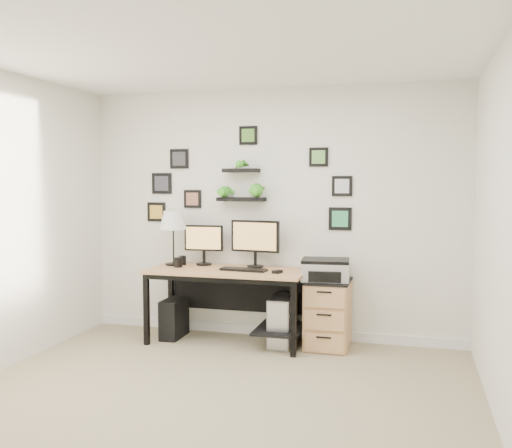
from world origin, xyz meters
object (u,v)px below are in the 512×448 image
(table_lamp, at_px, (173,222))
(mug, at_px, (178,262))
(monitor_left, at_px, (204,242))
(file_cabinet, at_px, (328,314))
(printer, at_px, (326,270))
(pc_tower_black, at_px, (174,318))
(pc_tower_grey, at_px, (283,321))
(desk, at_px, (231,281))
(monitor_right, at_px, (255,240))

(table_lamp, bearing_deg, mug, -50.04)
(monitor_left, xyz_separation_m, file_cabinet, (1.34, -0.11, -0.66))
(printer, bearing_deg, monitor_left, 174.31)
(table_lamp, xyz_separation_m, mug, (0.11, -0.13, -0.41))
(monitor_left, distance_m, pc_tower_black, 0.86)
(monitor_left, height_order, pc_tower_grey, monitor_left)
(desk, bearing_deg, monitor_left, 154.71)
(monitor_right, height_order, printer, monitor_right)
(monitor_left, xyz_separation_m, table_lamp, (-0.31, -0.08, 0.21))
(desk, height_order, mug, mug)
(desk, bearing_deg, file_cabinet, 3.40)
(monitor_left, height_order, pc_tower_black, monitor_left)
(desk, distance_m, pc_tower_grey, 0.65)
(desk, distance_m, monitor_left, 0.55)
(mug, distance_m, file_cabinet, 1.62)
(pc_tower_grey, xyz_separation_m, file_cabinet, (0.45, 0.03, 0.09))
(monitor_left, relative_size, pc_tower_black, 1.04)
(monitor_left, xyz_separation_m, pc_tower_grey, (0.89, -0.14, -0.75))
(monitor_right, bearing_deg, pc_tower_black, -168.46)
(monitor_left, xyz_separation_m, mug, (-0.21, -0.20, -0.20))
(monitor_right, relative_size, pc_tower_black, 1.29)
(desk, relative_size, monitor_left, 3.77)
(table_lamp, relative_size, pc_tower_black, 1.41)
(desk, height_order, monitor_right, monitor_right)
(monitor_left, relative_size, pc_tower_grey, 0.85)
(monitor_right, distance_m, table_lamp, 0.90)
(desk, height_order, file_cabinet, desk)
(mug, distance_m, pc_tower_grey, 1.23)
(desk, distance_m, table_lamp, 0.90)
(printer, bearing_deg, pc_tower_black, -178.32)
(desk, distance_m, file_cabinet, 1.02)
(pc_tower_black, relative_size, printer, 0.83)
(table_lamp, bearing_deg, printer, -1.89)
(file_cabinet, bearing_deg, table_lamp, 178.78)
(table_lamp, xyz_separation_m, printer, (1.63, -0.05, -0.44))
(table_lamp, height_order, mug, table_lamp)
(pc_tower_grey, distance_m, printer, 0.68)
(monitor_left, bearing_deg, pc_tower_black, -146.83)
(pc_tower_black, bearing_deg, mug, -23.32)
(pc_tower_black, relative_size, pc_tower_grey, 0.82)
(desk, xyz_separation_m, pc_tower_grey, (0.53, 0.03, -0.38))
(pc_tower_black, bearing_deg, monitor_left, 32.55)
(monitor_right, xyz_separation_m, file_cabinet, (0.77, -0.11, -0.70))
(monitor_right, relative_size, table_lamp, 0.91)
(pc_tower_black, height_order, file_cabinet, file_cabinet)
(desk, relative_size, printer, 3.26)
(mug, bearing_deg, pc_tower_grey, 3.24)
(desk, bearing_deg, pc_tower_grey, 3.08)
(monitor_right, height_order, pc_tower_black, monitor_right)
(table_lamp, bearing_deg, monitor_right, 4.60)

